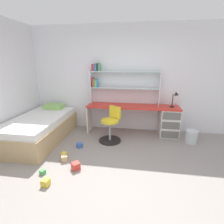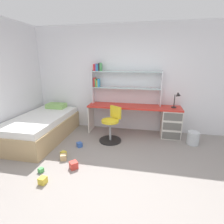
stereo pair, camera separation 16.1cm
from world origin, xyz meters
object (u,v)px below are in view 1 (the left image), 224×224
object	(u,v)px
bookshelf_hutch	(116,80)
toy_block_green_2	(43,172)
bed_platform	(40,128)
toy_block_natural_3	(65,158)
toy_block_blue_1	(79,145)
swivel_chair	(111,128)
desk	(157,118)
toy_block_red_0	(76,166)
toy_block_yellow_5	(64,155)
waste_bin	(191,137)
toy_block_yellow_4	(46,182)
desk_lamp	(176,97)

from	to	relation	value
bookshelf_hutch	toy_block_green_2	world-z (taller)	bookshelf_hutch
bed_platform	toy_block_natural_3	world-z (taller)	bed_platform
bookshelf_hutch	toy_block_blue_1	xyz separation A→B (m)	(-0.65, -1.14, -1.30)
bookshelf_hutch	bed_platform	world-z (taller)	bookshelf_hutch
swivel_chair	toy_block_blue_1	distance (m)	0.81
bookshelf_hutch	toy_block_natural_3	world-z (taller)	bookshelf_hutch
bookshelf_hutch	swivel_chair	bearing A→B (deg)	-92.70
desk	toy_block_green_2	xyz separation A→B (m)	(-2.02, -1.98, -0.39)
toy_block_blue_1	toy_block_red_0	bearing A→B (deg)	-75.48
toy_block_blue_1	toy_block_green_2	distance (m)	1.03
toy_block_blue_1	toy_block_yellow_5	distance (m)	0.45
desk	bed_platform	bearing A→B (deg)	-165.01
waste_bin	toy_block_green_2	distance (m)	3.21
toy_block_blue_1	toy_block_yellow_4	distance (m)	1.24
bed_platform	toy_block_yellow_5	world-z (taller)	bed_platform
toy_block_green_2	toy_block_yellow_4	size ratio (longest dim) A/B	0.70
toy_block_natural_3	toy_block_yellow_4	world-z (taller)	toy_block_natural_3
swivel_chair	toy_block_red_0	distance (m)	1.32
bed_platform	toy_block_blue_1	bearing A→B (deg)	-13.80
bookshelf_hutch	bed_platform	xyz separation A→B (m)	(-1.69, -0.88, -1.07)
waste_bin	toy_block_yellow_4	world-z (taller)	waste_bin
desk	toy_block_red_0	world-z (taller)	desk
bed_platform	toy_block_red_0	xyz separation A→B (m)	(1.25, -1.03, -0.22)
waste_bin	bed_platform	bearing A→B (deg)	-173.77
swivel_chair	bed_platform	distance (m)	1.67
desk	bookshelf_hutch	distance (m)	1.42
toy_block_blue_1	toy_block_natural_3	bearing A→B (deg)	-100.62
toy_block_red_0	toy_block_yellow_5	xyz separation A→B (m)	(-0.37, 0.36, -0.02)
desk_lamp	toy_block_green_2	world-z (taller)	desk_lamp
desk	toy_block_yellow_4	distance (m)	2.91
toy_block_red_0	toy_block_yellow_4	world-z (taller)	toy_block_red_0
swivel_chair	toy_block_red_0	xyz separation A→B (m)	(-0.42, -1.22, -0.26)
bookshelf_hutch	toy_block_yellow_5	size ratio (longest dim) A/B	18.85
toy_block_blue_1	toy_block_yellow_4	xyz separation A→B (m)	(-0.11, -1.24, 0.00)
toy_block_red_0	toy_block_natural_3	size ratio (longest dim) A/B	1.16
toy_block_natural_3	toy_block_yellow_5	world-z (taller)	toy_block_natural_3
waste_bin	desk	bearing A→B (deg)	154.80
toy_block_red_0	toy_block_natural_3	bearing A→B (deg)	144.08
bookshelf_hutch	toy_block_yellow_5	world-z (taller)	bookshelf_hutch
toy_block_blue_1	swivel_chair	bearing A→B (deg)	36.22
toy_block_yellow_4	toy_block_yellow_5	size ratio (longest dim) A/B	1.16
bed_platform	toy_block_red_0	world-z (taller)	bed_platform
toy_block_natural_3	desk_lamp	bearing A→B (deg)	34.70
toy_block_red_0	waste_bin	bearing A→B (deg)	31.91
swivel_chair	toy_block_blue_1	bearing A→B (deg)	-143.78
bed_platform	waste_bin	size ratio (longest dim) A/B	6.87
toy_block_yellow_5	desk_lamp	bearing A→B (deg)	31.45
bookshelf_hutch	desk	bearing A→B (deg)	-7.56
toy_block_blue_1	toy_block_green_2	bearing A→B (deg)	-107.06
desk_lamp	toy_block_blue_1	size ratio (longest dim) A/B	3.70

